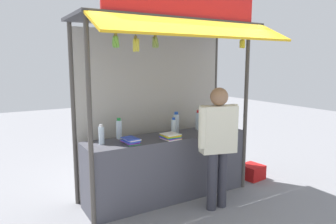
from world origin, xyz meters
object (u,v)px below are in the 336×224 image
at_px(banana_bunch_inner_right, 116,41).
at_px(water_bottle_front_right, 174,127).
at_px(magazine_stack_rear_center, 131,141).
at_px(banana_bunch_leftmost, 136,45).
at_px(water_bottle_left, 101,135).
at_px(water_bottle_mid_right, 119,129).
at_px(vendor_person, 218,137).
at_px(water_bottle_right, 176,123).
at_px(water_bottle_far_left, 198,121).
at_px(banana_bunch_inner_left, 242,44).
at_px(banana_bunch_rightmost, 155,42).
at_px(magazine_stack_back_left, 171,136).
at_px(plastic_crate, 252,172).

bearing_deg(banana_bunch_inner_right, water_bottle_front_right, 21.82).
bearing_deg(magazine_stack_rear_center, banana_bunch_leftmost, -96.96).
height_order(water_bottle_left, banana_bunch_leftmost, banana_bunch_leftmost).
height_order(water_bottle_mid_right, vendor_person, vendor_person).
bearing_deg(water_bottle_left, water_bottle_right, 4.37).
bearing_deg(vendor_person, water_bottle_far_left, -91.14).
height_order(banana_bunch_inner_left, banana_bunch_inner_right, same).
bearing_deg(water_bottle_left, banana_bunch_inner_right, -82.27).
distance_m(water_bottle_left, vendor_person, 1.53).
relative_size(banana_bunch_inner_left, banana_bunch_rightmost, 0.89).
xyz_separation_m(water_bottle_far_left, banana_bunch_inner_right, (-1.54, -0.51, 1.14)).
bearing_deg(banana_bunch_inner_right, magazine_stack_back_left, 14.05).
relative_size(banana_bunch_inner_right, banana_bunch_leftmost, 0.87).
xyz_separation_m(water_bottle_left, plastic_crate, (2.59, -0.14, -0.93)).
bearing_deg(banana_bunch_rightmost, water_bottle_right, 39.76).
bearing_deg(water_bottle_far_left, water_bottle_left, -177.30).
distance_m(water_bottle_front_right, plastic_crate, 1.77).
bearing_deg(water_bottle_front_right, banana_bunch_inner_left, -24.39).
xyz_separation_m(water_bottle_front_right, banana_bunch_inner_right, (-1.02, -0.41, 1.16)).
bearing_deg(plastic_crate, banana_bunch_inner_left, -154.24).
height_order(water_bottle_left, magazine_stack_rear_center, water_bottle_left).
bearing_deg(vendor_person, plastic_crate, -139.68).
relative_size(water_bottle_left, magazine_stack_rear_center, 0.96).
bearing_deg(water_bottle_left, plastic_crate, -3.12).
distance_m(water_bottle_right, vendor_person, 0.81).
bearing_deg(banana_bunch_leftmost, water_bottle_mid_right, 89.93).
bearing_deg(banana_bunch_inner_left, water_bottle_left, 167.66).
relative_size(water_bottle_far_left, banana_bunch_inner_left, 1.37).
bearing_deg(water_bottle_left, magazine_stack_back_left, -13.56).
xyz_separation_m(water_bottle_mid_right, banana_bunch_inner_left, (1.67, -0.60, 1.18)).
bearing_deg(vendor_person, banana_bunch_inner_right, 4.51).
bearing_deg(water_bottle_front_right, magazine_stack_back_left, -130.59).
xyz_separation_m(water_bottle_mid_right, banana_bunch_inner_right, (-0.25, -0.60, 1.15)).
xyz_separation_m(water_bottle_left, banana_bunch_rightmost, (0.57, -0.43, 1.17)).
bearing_deg(water_bottle_mid_right, vendor_person, -39.41).
relative_size(banana_bunch_inner_left, banana_bunch_leftmost, 0.75).
relative_size(water_bottle_left, banana_bunch_rightmost, 1.03).
distance_m(magazine_stack_rear_center, banana_bunch_rightmost, 1.30).
distance_m(water_bottle_far_left, banana_bunch_inner_left, 1.33).
xyz_separation_m(water_bottle_front_right, plastic_crate, (1.51, -0.12, -0.92)).
distance_m(water_bottle_right, magazine_stack_rear_center, 0.90).
relative_size(water_bottle_far_left, vendor_person, 0.19).
bearing_deg(water_bottle_far_left, water_bottle_mid_right, 175.97).
bearing_deg(vendor_person, banana_bunch_inner_left, -141.07).
xyz_separation_m(banana_bunch_rightmost, plastic_crate, (2.02, 0.29, -2.09)).
height_order(banana_bunch_leftmost, banana_bunch_rightmost, same).
height_order(magazine_stack_back_left, vendor_person, vendor_person).
bearing_deg(water_bottle_left, vendor_person, -27.14).
bearing_deg(water_bottle_mid_right, magazine_stack_rear_center, -84.27).
distance_m(banana_bunch_leftmost, plastic_crate, 3.08).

